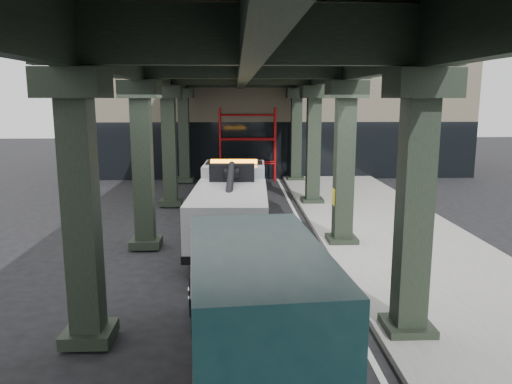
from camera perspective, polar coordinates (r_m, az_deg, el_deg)
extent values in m
plane|color=black|center=(13.54, 0.56, -8.74)|extent=(90.00, 90.00, 0.00)
cube|color=gray|center=(16.24, 16.33, -5.58)|extent=(5.00, 40.00, 0.15)
cube|color=silver|center=(15.60, 6.47, -6.14)|extent=(0.12, 38.00, 0.01)
cube|color=black|center=(9.55, 17.64, -1.92)|extent=(0.55, 0.55, 5.00)
cube|color=black|center=(9.34, 18.43, 11.68)|extent=(1.10, 1.10, 0.50)
cube|color=black|center=(10.29, 16.89, -14.64)|extent=(0.90, 0.90, 0.24)
cube|color=black|center=(15.24, 10.02, 2.97)|extent=(0.55, 0.55, 5.00)
cube|color=black|center=(15.11, 10.30, 11.46)|extent=(1.10, 1.10, 0.50)
cube|color=black|center=(15.71, 9.74, -5.44)|extent=(0.90, 0.90, 0.24)
cube|color=black|center=(21.10, 6.57, 5.17)|extent=(0.55, 0.55, 5.00)
cube|color=black|center=(21.01, 6.70, 11.29)|extent=(1.10, 1.10, 0.50)
cube|color=black|center=(21.45, 6.44, -1.01)|extent=(0.90, 0.90, 0.24)
cube|color=black|center=(27.02, 4.61, 6.40)|extent=(0.55, 0.55, 5.00)
cube|color=black|center=(26.95, 4.68, 11.17)|extent=(1.10, 1.10, 0.50)
cube|color=black|center=(27.29, 4.54, 1.54)|extent=(0.90, 0.90, 0.24)
cube|color=black|center=(9.39, -19.32, -2.23)|extent=(0.55, 0.55, 5.00)
cube|color=black|center=(9.18, -20.20, 11.60)|extent=(1.10, 1.10, 0.50)
cube|color=black|center=(10.14, -18.49, -15.12)|extent=(0.90, 0.90, 0.24)
cube|color=black|center=(15.14, -12.79, 2.82)|extent=(0.55, 0.55, 5.00)
cube|color=black|center=(15.01, -13.15, 11.36)|extent=(1.10, 1.10, 0.50)
cube|color=black|center=(15.62, -12.44, -5.64)|extent=(0.90, 0.90, 0.24)
cube|color=black|center=(21.03, -9.87, 5.06)|extent=(0.55, 0.55, 5.00)
cube|color=black|center=(20.94, -10.07, 11.20)|extent=(1.10, 1.10, 0.50)
cube|color=black|center=(21.38, -9.68, -1.14)|extent=(0.90, 0.90, 0.24)
cube|color=black|center=(26.97, -8.23, 6.32)|extent=(0.55, 0.55, 5.00)
cube|color=black|center=(26.89, -8.36, 11.10)|extent=(1.10, 1.10, 0.50)
cube|color=black|center=(27.24, -8.10, 1.45)|extent=(0.90, 0.90, 0.24)
cube|color=black|center=(15.14, 10.40, 14.48)|extent=(0.35, 32.00, 1.10)
cube|color=black|center=(15.04, -13.28, 14.40)|extent=(0.35, 32.00, 1.10)
cube|color=black|center=(14.79, -1.40, 14.75)|extent=(0.35, 32.00, 1.10)
cube|color=black|center=(14.86, -1.42, 17.44)|extent=(7.40, 32.00, 0.30)
cube|color=#C6B793|center=(32.86, 2.33, 9.80)|extent=(22.00, 10.00, 8.00)
cylinder|color=#AD0D0F|center=(27.78, -4.09, 5.49)|extent=(0.08, 0.08, 4.00)
cylinder|color=#AD0D0F|center=(26.98, -4.14, 5.33)|extent=(0.08, 0.08, 4.00)
cylinder|color=#AD0D0F|center=(27.85, 2.12, 5.52)|extent=(0.08, 0.08, 4.00)
cylinder|color=#AD0D0F|center=(27.05, 2.25, 5.37)|extent=(0.08, 0.08, 4.00)
cylinder|color=#AD0D0F|center=(27.88, -0.98, 3.46)|extent=(3.00, 0.08, 0.08)
cylinder|color=#AD0D0F|center=(27.75, -0.99, 6.13)|extent=(3.00, 0.08, 0.08)
cylinder|color=#AD0D0F|center=(27.67, -1.00, 8.81)|extent=(3.00, 0.08, 0.08)
cube|color=black|center=(15.74, -2.83, -3.56)|extent=(1.18, 6.82, 0.23)
cube|color=silver|center=(17.83, -2.49, 0.67)|extent=(2.21, 2.26, 1.63)
cube|color=silver|center=(18.85, -2.36, -0.19)|extent=(2.15, 0.72, 0.81)
cube|color=black|center=(17.98, -2.47, 2.21)|extent=(2.04, 1.26, 0.77)
cube|color=silver|center=(14.59, -3.05, -2.32)|extent=(2.36, 4.61, 1.27)
cube|color=orange|center=(17.52, -2.54, 3.48)|extent=(1.64, 0.32, 0.14)
cube|color=black|center=(16.20, -2.75, 2.24)|extent=(1.47, 0.60, 0.54)
cylinder|color=black|center=(14.63, -3.04, 0.43)|extent=(0.35, 3.17, 1.21)
cube|color=black|center=(12.62, -3.57, -8.70)|extent=(0.32, 1.28, 0.16)
cube|color=black|center=(12.04, -3.75, -9.90)|extent=(1.46, 0.29, 0.16)
cylinder|color=black|center=(18.34, -5.54, -1.97)|extent=(0.36, 1.01, 1.00)
cylinder|color=silver|center=(18.34, -5.54, -1.97)|extent=(0.38, 0.56, 0.55)
cylinder|color=black|center=(18.26, 0.69, -1.98)|extent=(0.36, 1.01, 1.00)
cylinder|color=silver|center=(18.26, 0.69, -1.98)|extent=(0.38, 0.56, 0.55)
cylinder|color=black|center=(15.46, -6.60, -4.40)|extent=(0.36, 1.01, 1.00)
cylinder|color=silver|center=(15.46, -6.60, -4.40)|extent=(0.38, 0.56, 0.55)
cylinder|color=black|center=(15.36, 0.82, -4.43)|extent=(0.36, 1.01, 1.00)
cylinder|color=silver|center=(15.36, 0.82, -4.43)|extent=(0.38, 0.56, 0.55)
cylinder|color=black|center=(14.33, -7.14, -5.62)|extent=(0.36, 1.01, 1.00)
cylinder|color=silver|center=(14.33, -7.14, -5.62)|extent=(0.38, 0.56, 0.55)
cylinder|color=black|center=(14.23, 0.89, -5.66)|extent=(0.36, 1.01, 1.00)
cylinder|color=silver|center=(14.23, 0.89, -5.66)|extent=(0.38, 0.56, 0.55)
cube|color=#103539|center=(10.63, -1.69, -9.02)|extent=(2.06, 1.23, 0.87)
cube|color=#103539|center=(8.04, 0.18, -12.76)|extent=(2.39, 4.50, 1.88)
cube|color=olive|center=(8.71, -0.16, -16.42)|extent=(2.52, 5.56, 0.34)
cube|color=black|center=(10.03, -1.50, -5.60)|extent=(1.91, 0.57, 0.80)
cube|color=black|center=(8.13, -0.08, -8.83)|extent=(2.34, 3.64, 0.53)
cube|color=silver|center=(11.25, -1.93, -10.00)|extent=(1.93, 0.28, 0.29)
cylinder|color=black|center=(10.73, -6.89, -11.83)|extent=(0.34, 0.83, 0.81)
cylinder|color=silver|center=(10.73, -6.89, -11.83)|extent=(0.35, 0.47, 0.45)
cylinder|color=black|center=(10.90, 3.51, -11.41)|extent=(0.34, 0.83, 0.81)
cylinder|color=silver|center=(10.90, 3.51, -11.41)|extent=(0.35, 0.47, 0.45)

